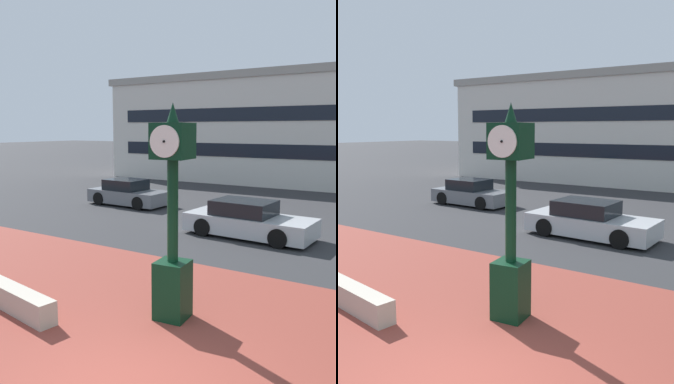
% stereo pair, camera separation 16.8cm
% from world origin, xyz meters
% --- Properties ---
extents(plaza_brick_paving, '(44.00, 10.09, 0.01)m').
position_xyz_m(plaza_brick_paving, '(0.00, 1.04, 0.00)').
color(plaza_brick_paving, brown).
rests_on(plaza_brick_paving, ground).
extents(planter_wall, '(3.22, 0.91, 0.50)m').
position_xyz_m(planter_wall, '(-4.08, 1.33, 0.25)').
color(planter_wall, '#ADA393').
rests_on(planter_wall, ground).
extents(street_clock, '(0.75, 0.80, 4.27)m').
position_xyz_m(street_clock, '(-0.78, 2.76, 1.95)').
color(street_clock, black).
rests_on(street_clock, ground).
extents(car_street_mid, '(4.56, 2.10, 1.28)m').
position_xyz_m(car_street_mid, '(-2.03, 9.80, 0.57)').
color(car_street_mid, '#B7BABF').
rests_on(car_street_mid, ground).
extents(car_street_far, '(4.11, 2.02, 1.28)m').
position_xyz_m(car_street_far, '(-9.53, 12.62, 0.57)').
color(car_street_far, slate).
rests_on(car_street_far, ground).
extents(civic_building, '(30.22, 11.53, 7.59)m').
position_xyz_m(civic_building, '(-3.71, 28.03, 3.80)').
color(civic_building, beige).
rests_on(civic_building, ground).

